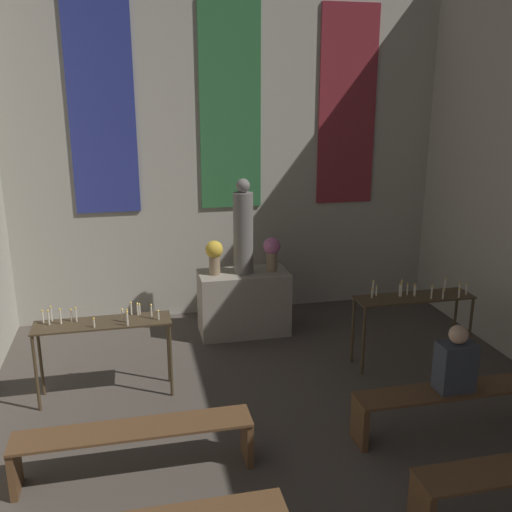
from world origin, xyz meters
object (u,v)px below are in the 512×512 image
Objects in this scene: pew_back_right at (455,400)px; candle_rack_right at (413,306)px; candle_rack_left at (103,332)px; pew_back_left at (135,440)px; altar at (244,303)px; flower_vase_left at (214,254)px; statue at (243,230)px; person_seated at (455,362)px; flower_vase_right at (272,251)px.

candle_rack_right is at bearing 79.01° from pew_back_right.
pew_back_left is (0.29, -1.51, -0.43)m from candle_rack_left.
pew_back_left and pew_back_right have the same top height.
flower_vase_left is (-0.41, 0.00, 0.74)m from altar.
altar is 0.95× the size of statue.
flower_vase_left reaches higher than candle_rack_right.
candle_rack_right is 0.71× the size of pew_back_left.
candle_rack_right is 3.79m from pew_back_left.
pew_back_right is at bearing -55.71° from flower_vase_left.
person_seated is at bearing 180.00° from pew_back_right.
person_seated is (3.12, 0.00, 0.42)m from pew_back_left.
altar is at bearing 61.54° from pew_back_left.
pew_back_left is at bearing -118.46° from altar.
flower_vase_left reaches higher than pew_back_left.
statue is 2.75× the size of flower_vase_left.
flower_vase_left is 0.70× the size of person_seated.
pew_back_right is (1.99, -2.91, -0.84)m from flower_vase_left.
statue is at bearing 118.46° from pew_back_right.
person_seated reaches higher than candle_rack_right.
flower_vase_right reaches higher than person_seated.
flower_vase_right is 3.16m from person_seated.
flower_vase_right is (0.81, 0.00, 0.00)m from flower_vase_left.
altar reaches higher than pew_back_left.
statue reaches higher than candle_rack_right.
statue reaches higher than candle_rack_left.
pew_back_right is at bearing -61.54° from statue.
person_seated is (1.54, -2.91, 0.32)m from altar.
person_seated is (1.54, -2.91, -0.75)m from statue.
candle_rack_left is 1.59m from pew_back_left.
pew_back_right is at bearing -68.09° from flower_vase_right.
flower_vase_left is 2.07m from candle_rack_left.
statue is 0.89× the size of candle_rack_right.
pew_back_right is at bearing -100.99° from candle_rack_right.
pew_back_left is at bearing 180.00° from person_seated.
candle_rack_left is (-1.87, -1.41, -0.74)m from statue.
statue is 2.46m from candle_rack_left.
candle_rack_left reaches higher than pew_back_left.
altar is 0.84× the size of candle_rack_right.
flower_vase_left is 0.23× the size of pew_back_left.
candle_rack_right is (2.28, -1.41, -0.42)m from flower_vase_left.
person_seated is at bearing -68.77° from flower_vase_right.
candle_rack_left is at bearing -148.25° from flower_vase_right.
flower_vase_left is (-0.41, 0.00, -0.33)m from statue.
statue is (0.00, 0.00, 1.07)m from altar.
candle_rack_right is at bearing -31.74° from flower_vase_left.
candle_rack_left reaches higher than pew_back_right.
pew_back_left is at bearing -111.91° from flower_vase_left.
statue is 3.52m from pew_back_left.
candle_rack_right is 1.54m from person_seated.
flower_vase_right is 3.63m from pew_back_left.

